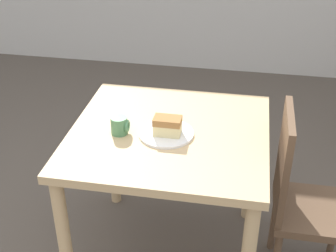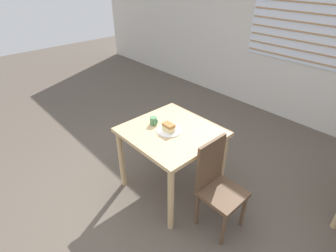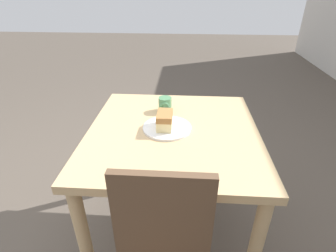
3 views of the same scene
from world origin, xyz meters
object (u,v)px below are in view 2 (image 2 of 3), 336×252
at_px(plate, 169,131).
at_px(cake_slice, 169,127).
at_px(chair_near_window, 217,184).
at_px(dining_table_near, 172,140).
at_px(coffee_mug, 154,121).

relative_size(plate, cake_slice, 2.04).
distance_m(chair_near_window, plate, 0.70).
xyz_separation_m(chair_near_window, cake_slice, (-0.63, -0.03, 0.34)).
bearing_deg(chair_near_window, cake_slice, 92.92).
distance_m(plate, cake_slice, 0.05).
relative_size(dining_table_near, plate, 3.61).
distance_m(dining_table_near, chair_near_window, 0.65).
distance_m(plate, coffee_mug, 0.21).
xyz_separation_m(dining_table_near, coffee_mug, (-0.21, -0.06, 0.16)).
bearing_deg(chair_near_window, plate, 91.83).
bearing_deg(dining_table_near, cake_slice, -87.85).
bearing_deg(chair_near_window, coffee_mug, 93.18).
bearing_deg(coffee_mug, chair_near_window, 3.18).
relative_size(dining_table_near, coffee_mug, 10.97).
height_order(chair_near_window, coffee_mug, chair_near_window).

